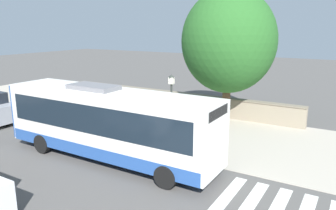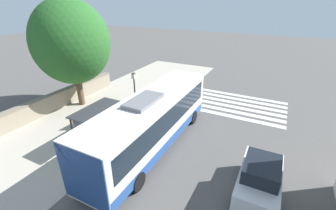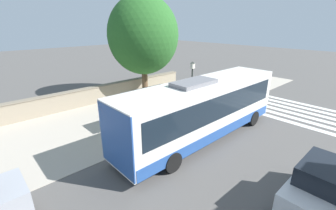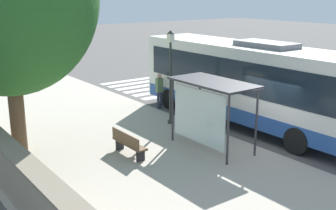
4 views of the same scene
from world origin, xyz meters
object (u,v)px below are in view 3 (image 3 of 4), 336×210
object	(u,v)px
parked_car_far_lane	(323,190)
bus_shelter	(149,97)
street_lamp_near	(192,85)
bus	(202,108)
shade_tree	(143,36)
pedestrian	(222,100)
bench	(140,105)

from	to	relation	value
parked_car_far_lane	bus_shelter	bearing A→B (deg)	-179.87
bus_shelter	street_lamp_near	bearing A→B (deg)	77.64
bus	street_lamp_near	world-z (taller)	street_lamp_near
shade_tree	bus_shelter	bearing A→B (deg)	-34.62
bus	shade_tree	bearing A→B (deg)	163.77
pedestrian	street_lamp_near	world-z (taller)	street_lamp_near
pedestrian	bench	size ratio (longest dim) A/B	1.01
shade_tree	parked_car_far_lane	size ratio (longest dim) A/B	2.28
bench	parked_car_far_lane	xyz separation A→B (m)	(12.73, -1.14, 0.51)
pedestrian	bench	distance (m)	6.42
pedestrian	bench	world-z (taller)	pedestrian
bus	bus_shelter	bearing A→B (deg)	-159.40
bench	parked_car_far_lane	distance (m)	12.79
bus	shade_tree	xyz separation A→B (m)	(-9.07, 2.64, 3.62)
pedestrian	street_lamp_near	xyz separation A→B (m)	(-1.07, -2.34, 1.38)
bus	parked_car_far_lane	xyz separation A→B (m)	(6.58, -1.25, -0.92)
bus	pedestrian	bearing A→B (deg)	110.07
bus	street_lamp_near	distance (m)	3.40
bus	pedestrian	xyz separation A→B (m)	(-1.60, 4.38, -0.85)
parked_car_far_lane	street_lamp_near	bearing A→B (deg)	160.40
bus	parked_car_far_lane	size ratio (longest dim) A/B	2.91
bus_shelter	bench	size ratio (longest dim) A/B	1.89
bench	parked_car_far_lane	world-z (taller)	parked_car_far_lane
street_lamp_near	pedestrian	bearing A→B (deg)	65.41
shade_tree	bench	bearing A→B (deg)	-43.27
bus	street_lamp_near	size ratio (longest dim) A/B	2.81
bench	pedestrian	bearing A→B (deg)	44.70
pedestrian	parked_car_far_lane	size ratio (longest dim) A/B	0.45
bus_shelter	shade_tree	size ratio (longest dim) A/B	0.37
bench	street_lamp_near	bearing A→B (deg)	31.84
pedestrian	shade_tree	xyz separation A→B (m)	(-7.47, -1.74, 4.48)
bench	shade_tree	world-z (taller)	shade_tree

